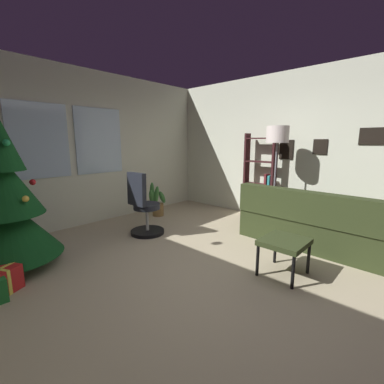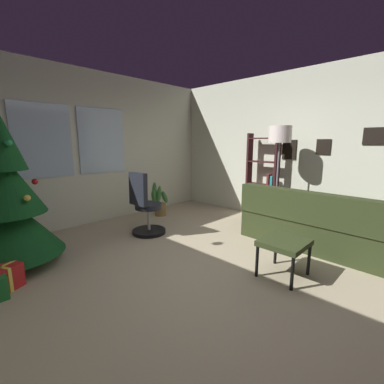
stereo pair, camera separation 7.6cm
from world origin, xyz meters
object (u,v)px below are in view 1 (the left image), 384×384
(holiday_tree, at_px, (7,206))
(floor_lamp, at_px, (277,141))
(gift_box_red, at_px, (0,281))
(bookshelf, at_px, (260,182))
(footstool, at_px, (284,244))
(couch, at_px, (325,226))
(potted_plant, at_px, (156,202))
(office_chair, at_px, (144,211))

(holiday_tree, bearing_deg, floor_lamp, -24.11)
(gift_box_red, bearing_deg, bookshelf, -8.11)
(floor_lamp, bearing_deg, footstool, -150.13)
(couch, bearing_deg, gift_box_red, 150.81)
(couch, height_order, gift_box_red, couch)
(couch, xyz_separation_m, gift_box_red, (-3.63, 2.03, -0.17))
(couch, relative_size, footstool, 4.06)
(couch, height_order, holiday_tree, holiday_tree)
(footstool, xyz_separation_m, gift_box_red, (-2.34, 1.96, -0.25))
(potted_plant, bearing_deg, floor_lamp, -66.26)
(bookshelf, distance_m, potted_plant, 2.15)
(holiday_tree, distance_m, floor_lamp, 4.03)
(potted_plant, bearing_deg, holiday_tree, -168.99)
(couch, height_order, potted_plant, couch)
(couch, xyz_separation_m, holiday_tree, (-3.39, 2.56, 0.49))
(office_chair, bearing_deg, potted_plant, 40.53)
(couch, bearing_deg, bookshelf, 67.58)
(office_chair, bearing_deg, footstool, -82.96)
(footstool, relative_size, floor_lamp, 0.29)
(office_chair, bearing_deg, couch, -56.23)
(gift_box_red, relative_size, bookshelf, 0.24)
(couch, relative_size, holiday_tree, 0.89)
(potted_plant, bearing_deg, couch, -76.97)
(floor_lamp, distance_m, potted_plant, 2.65)
(holiday_tree, relative_size, potted_plant, 3.34)
(office_chair, xyz_separation_m, bookshelf, (2.16, -0.92, 0.34))
(floor_lamp, relative_size, potted_plant, 2.55)
(potted_plant, bearing_deg, gift_box_red, -160.17)
(bookshelf, relative_size, floor_lamp, 0.95)
(floor_lamp, height_order, potted_plant, floor_lamp)
(couch, distance_m, footstool, 1.29)
(floor_lamp, bearing_deg, holiday_tree, 155.89)
(bookshelf, height_order, potted_plant, bookshelf)
(footstool, distance_m, potted_plant, 3.07)
(footstool, bearing_deg, potted_plant, 79.17)
(holiday_tree, distance_m, office_chair, 1.87)
(couch, xyz_separation_m, floor_lamp, (0.23, 0.94, 1.24))
(holiday_tree, xyz_separation_m, gift_box_red, (-0.24, -0.53, -0.66))
(holiday_tree, bearing_deg, bookshelf, -15.90)
(footstool, height_order, holiday_tree, holiday_tree)
(holiday_tree, relative_size, office_chair, 2.23)
(holiday_tree, height_order, office_chair, holiday_tree)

